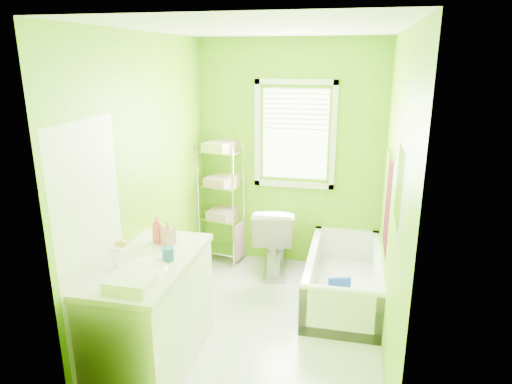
% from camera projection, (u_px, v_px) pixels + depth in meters
% --- Properties ---
extents(ground, '(2.90, 2.90, 0.00)m').
position_uv_depth(ground, '(265.00, 324.00, 4.24)').
color(ground, silver).
rests_on(ground, ground).
extents(room_envelope, '(2.14, 2.94, 2.62)m').
position_uv_depth(room_envelope, '(266.00, 162.00, 3.80)').
color(room_envelope, '#6BAD08').
rests_on(room_envelope, ground).
extents(window, '(0.92, 0.05, 1.22)m').
position_uv_depth(window, '(295.00, 129.00, 5.10)').
color(window, white).
rests_on(window, ground).
extents(door, '(0.09, 0.80, 2.00)m').
position_uv_depth(door, '(95.00, 261.00, 3.24)').
color(door, white).
rests_on(door, ground).
extents(right_wall_decor, '(0.04, 1.48, 1.17)m').
position_uv_depth(right_wall_decor, '(392.00, 197.00, 3.63)').
color(right_wall_decor, '#460812').
rests_on(right_wall_decor, ground).
extents(bathtub, '(0.73, 1.55, 0.50)m').
position_uv_depth(bathtub, '(343.00, 284.00, 4.66)').
color(bathtub, white).
rests_on(bathtub, ground).
extents(toilet, '(0.54, 0.84, 0.81)m').
position_uv_depth(toilet, '(274.00, 238.00, 5.21)').
color(toilet, white).
rests_on(toilet, ground).
extents(vanity, '(0.63, 1.23, 1.15)m').
position_uv_depth(vanity, '(151.00, 312.00, 3.55)').
color(vanity, white).
rests_on(vanity, ground).
extents(wire_shelf_unit, '(0.53, 0.44, 1.46)m').
position_uv_depth(wire_shelf_unit, '(223.00, 190.00, 5.35)').
color(wire_shelf_unit, silver).
rests_on(wire_shelf_unit, ground).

